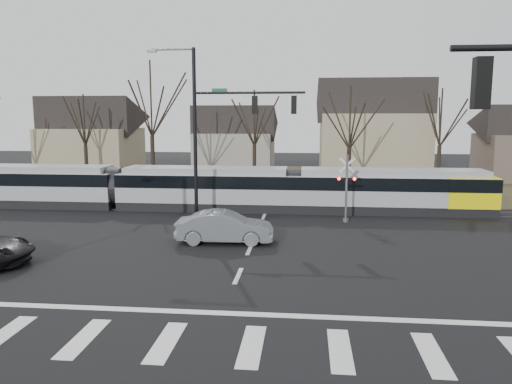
# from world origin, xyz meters

# --- Properties ---
(ground) EXTENTS (140.00, 140.00, 0.00)m
(ground) POSITION_xyz_m (0.00, 0.00, 0.00)
(ground) COLOR black
(grass_verge) EXTENTS (140.00, 28.00, 0.01)m
(grass_verge) POSITION_xyz_m (0.00, 32.00, 0.01)
(grass_verge) COLOR #38331E
(grass_verge) RESTS_ON ground
(crosswalk) EXTENTS (27.00, 2.60, 0.01)m
(crosswalk) POSITION_xyz_m (0.00, -4.00, 0.01)
(crosswalk) COLOR silver
(crosswalk) RESTS_ON ground
(stop_line) EXTENTS (28.00, 0.35, 0.01)m
(stop_line) POSITION_xyz_m (0.00, -1.80, 0.01)
(stop_line) COLOR silver
(stop_line) RESTS_ON ground
(lane_dashes) EXTENTS (0.18, 30.00, 0.01)m
(lane_dashes) POSITION_xyz_m (0.00, 16.00, 0.01)
(lane_dashes) COLOR silver
(lane_dashes) RESTS_ON ground
(rail_pair) EXTENTS (90.00, 1.52, 0.06)m
(rail_pair) POSITION_xyz_m (0.00, 15.80, 0.03)
(rail_pair) COLOR #59595E
(rail_pair) RESTS_ON ground
(tram) EXTENTS (37.72, 2.80, 2.86)m
(tram) POSITION_xyz_m (-4.25, 16.00, 1.56)
(tram) COLOR gray
(tram) RESTS_ON ground
(sedan) EXTENTS (2.12, 4.96, 1.58)m
(sedan) POSITION_xyz_m (-1.37, 7.14, 0.79)
(sedan) COLOR slate
(sedan) RESTS_ON ground
(signal_pole_far) EXTENTS (9.28, 0.44, 10.20)m
(signal_pole_far) POSITION_xyz_m (-2.41, 12.50, 5.70)
(signal_pole_far) COLOR black
(signal_pole_far) RESTS_ON ground
(rail_crossing_signal) EXTENTS (1.08, 0.36, 4.00)m
(rail_crossing_signal) POSITION_xyz_m (5.00, 12.79, 1.89)
(rail_crossing_signal) COLOR #59595B
(rail_crossing_signal) RESTS_ON ground
(tree_row) EXTENTS (59.20, 7.20, 10.00)m
(tree_row) POSITION_xyz_m (2.00, 26.00, 5.00)
(tree_row) COLOR black
(tree_row) RESTS_ON ground
(house_a) EXTENTS (9.72, 8.64, 8.60)m
(house_a) POSITION_xyz_m (-20.00, 34.00, 4.46)
(house_a) COLOR gray
(house_a) RESTS_ON ground
(house_b) EXTENTS (8.64, 7.56, 7.65)m
(house_b) POSITION_xyz_m (-5.00, 36.00, 3.97)
(house_b) COLOR gray
(house_b) RESTS_ON ground
(house_c) EXTENTS (10.80, 8.64, 10.10)m
(house_c) POSITION_xyz_m (9.00, 33.00, 5.23)
(house_c) COLOR gray
(house_c) RESTS_ON ground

